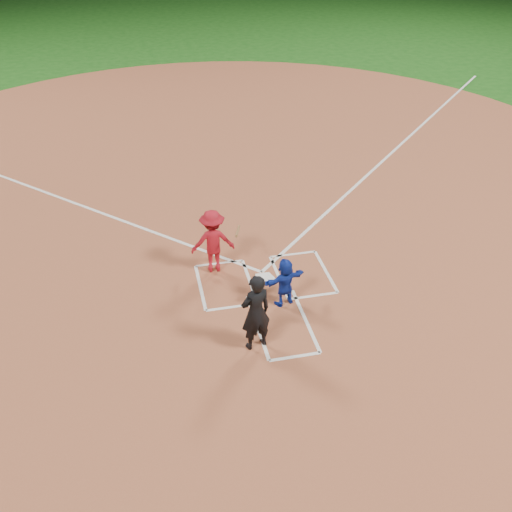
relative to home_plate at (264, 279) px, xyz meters
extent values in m
plane|color=#174F13|center=(0.00, 0.00, -0.02)|extent=(120.00, 120.00, 0.00)
cylinder|color=brown|center=(0.00, 6.00, -0.01)|extent=(28.00, 28.00, 0.01)
cylinder|color=white|center=(0.00, 0.00, 0.00)|extent=(0.60, 0.60, 0.02)
imported|color=#142EA8|center=(0.24, -1.01, 0.59)|extent=(1.17, 0.65, 1.20)
imported|color=black|center=(-0.72, -2.29, 0.89)|extent=(0.75, 0.59, 1.80)
cube|color=white|center=(-0.98, 0.92, -0.01)|extent=(1.22, 0.08, 0.01)
cube|color=white|center=(-0.98, -0.92, -0.01)|extent=(1.22, 0.08, 0.01)
cube|color=white|center=(-0.37, 0.00, -0.01)|extent=(0.08, 1.83, 0.01)
cube|color=white|center=(-1.59, 0.00, -0.01)|extent=(0.08, 1.83, 0.01)
cube|color=white|center=(0.98, 0.92, -0.01)|extent=(1.22, 0.08, 0.01)
cube|color=white|center=(0.98, -0.92, -0.01)|extent=(1.22, 0.08, 0.01)
cube|color=white|center=(0.37, 0.00, -0.01)|extent=(0.08, 1.83, 0.01)
cube|color=white|center=(1.59, 0.00, -0.01)|extent=(0.08, 1.83, 0.01)
cube|color=white|center=(-0.55, -1.70, -0.01)|extent=(0.08, 2.20, 0.01)
cube|color=white|center=(0.55, -1.70, -0.01)|extent=(0.08, 2.20, 0.01)
cube|color=white|center=(0.00, -2.80, -0.01)|extent=(1.10, 0.08, 0.01)
cube|color=white|center=(7.07, 7.37, -0.01)|extent=(14.21, 14.21, 0.01)
cube|color=white|center=(-7.07, 7.37, -0.01)|extent=(14.21, 14.21, 0.01)
imported|color=#A6121F|center=(-1.15, 0.68, 0.82)|extent=(1.08, 0.63, 1.67)
cylinder|color=brown|center=(-0.55, 0.53, 1.13)|extent=(0.29, 0.82, 0.28)
camera|label=1|loc=(-2.64, -11.06, 8.28)|focal=40.00mm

